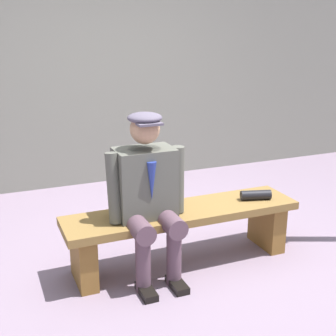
{
  "coord_description": "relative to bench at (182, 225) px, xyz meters",
  "views": [
    {
      "loc": [
        1.38,
        3.03,
        1.81
      ],
      "look_at": [
        0.12,
        0.0,
        0.81
      ],
      "focal_mm": 49.19,
      "sensor_mm": 36.0,
      "label": 1
    }
  ],
  "objects": [
    {
      "name": "stadium_wall",
      "position": [
        0.0,
        -2.36,
        0.78
      ],
      "size": [
        12.0,
        0.24,
        2.22
      ],
      "primitive_type": "cube",
      "color": "gray",
      "rests_on": "ground"
    },
    {
      "name": "ground_plane",
      "position": [
        0.0,
        0.0,
        -0.33
      ],
      "size": [
        30.0,
        30.0,
        0.0
      ],
      "primitive_type": "plane",
      "color": "slate"
    },
    {
      "name": "bench",
      "position": [
        0.0,
        0.0,
        0.0
      ],
      "size": [
        1.87,
        0.45,
        0.46
      ],
      "color": "brown",
      "rests_on": "ground"
    },
    {
      "name": "seated_man",
      "position": [
        0.31,
        0.06,
        0.35
      ],
      "size": [
        0.6,
        0.6,
        1.24
      ],
      "color": "#53544B",
      "rests_on": "ground"
    },
    {
      "name": "rolled_magazine",
      "position": [
        -0.64,
        0.04,
        0.17
      ],
      "size": [
        0.26,
        0.14,
        0.08
      ],
      "primitive_type": "cylinder",
      "rotation": [
        0.0,
        1.57,
        -0.27
      ],
      "color": "black",
      "rests_on": "bench"
    }
  ]
}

